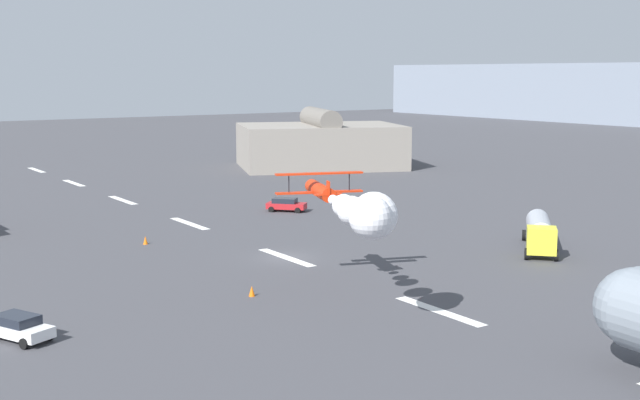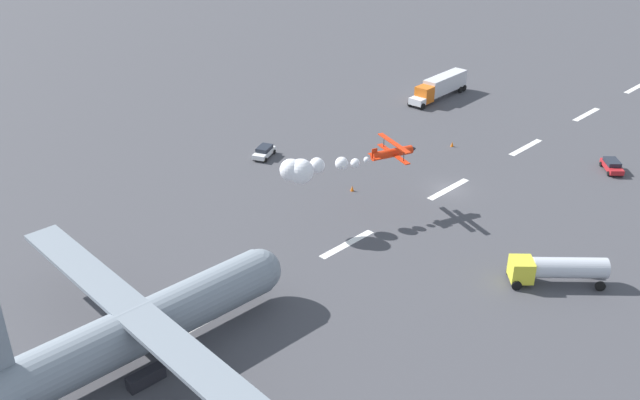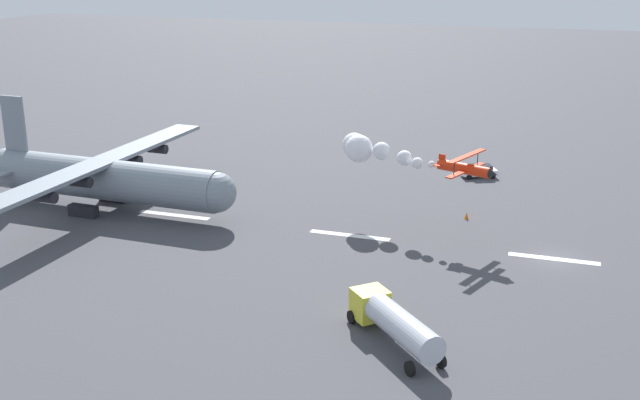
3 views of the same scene
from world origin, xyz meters
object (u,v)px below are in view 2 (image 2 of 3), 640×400
object	(u,v)px
semi_truck_orange	(440,86)
traffic_cone_near	(452,144)
airport_staff_sedan	(612,165)
fuel_tanker_truck	(557,269)
traffic_cone_far	(352,188)
cargo_transport_plane	(149,322)
stunt_biplane_red	(317,167)
followme_car_yellow	(264,151)

from	to	relation	value
semi_truck_orange	traffic_cone_near	xyz separation A→B (m)	(16.37, 14.13, -1.75)
semi_truck_orange	airport_staff_sedan	distance (m)	35.24
semi_truck_orange	airport_staff_sedan	size ratio (longest dim) A/B	3.22
traffic_cone_near	fuel_tanker_truck	bearing A→B (deg)	51.80
traffic_cone_far	cargo_transport_plane	bearing A→B (deg)	14.43
airport_staff_sedan	traffic_cone_far	size ratio (longest dim) A/B	5.90
stunt_biplane_red	fuel_tanker_truck	bearing A→B (deg)	107.18
stunt_biplane_red	fuel_tanker_truck	xyz separation A→B (m)	(-7.98, 25.82, -5.37)
followme_car_yellow	cargo_transport_plane	bearing A→B (deg)	35.87
cargo_transport_plane	fuel_tanker_truck	xyz separation A→B (m)	(-34.57, 19.27, -1.80)
cargo_transport_plane	stunt_biplane_red	distance (m)	27.62
followme_car_yellow	traffic_cone_far	bearing A→B (deg)	92.79
traffic_cone_near	traffic_cone_far	size ratio (longest dim) A/B	1.00
semi_truck_orange	traffic_cone_far	bearing A→B (deg)	19.93
fuel_tanker_truck	traffic_cone_near	distance (m)	35.39
cargo_transport_plane	fuel_tanker_truck	bearing A→B (deg)	150.87
fuel_tanker_truck	traffic_cone_near	bearing A→B (deg)	-128.20
fuel_tanker_truck	airport_staff_sedan	xyz separation A→B (m)	(-30.02, -7.68, -0.94)
airport_staff_sedan	traffic_cone_near	size ratio (longest dim) A/B	5.90
stunt_biplane_red	fuel_tanker_truck	size ratio (longest dim) A/B	1.93
traffic_cone_far	semi_truck_orange	bearing A→B (deg)	-160.07
traffic_cone_far	traffic_cone_near	bearing A→B (deg)	178.27
traffic_cone_near	traffic_cone_far	world-z (taller)	same
semi_truck_orange	followme_car_yellow	xyz separation A→B (m)	(38.01, -2.51, -1.31)
cargo_transport_plane	semi_truck_orange	size ratio (longest dim) A/B	2.52
traffic_cone_near	traffic_cone_far	bearing A→B (deg)	-1.73
stunt_biplane_red	airport_staff_sedan	xyz separation A→B (m)	(-38.00, 18.14, -6.31)
traffic_cone_near	traffic_cone_far	xyz separation A→B (m)	(20.87, -0.63, 0.00)
semi_truck_orange	traffic_cone_near	bearing A→B (deg)	40.80
stunt_biplane_red	traffic_cone_far	xyz separation A→B (m)	(-8.99, -2.60, -6.75)
cargo_transport_plane	traffic_cone_far	xyz separation A→B (m)	(-35.58, -9.15, -3.17)
cargo_transport_plane	traffic_cone_near	distance (m)	57.17
semi_truck_orange	fuel_tanker_truck	xyz separation A→B (m)	(38.24, 41.92, -0.37)
cargo_transport_plane	semi_truck_orange	distance (m)	76.27
semi_truck_orange	fuel_tanker_truck	distance (m)	56.74
fuel_tanker_truck	followme_car_yellow	world-z (taller)	fuel_tanker_truck
followme_car_yellow	fuel_tanker_truck	bearing A→B (deg)	89.71
fuel_tanker_truck	airport_staff_sedan	size ratio (longest dim) A/B	1.94
fuel_tanker_truck	traffic_cone_near	world-z (taller)	fuel_tanker_truck
fuel_tanker_truck	traffic_cone_near	xyz separation A→B (m)	(-21.87, -27.79, -1.37)
cargo_transport_plane	followme_car_yellow	distance (m)	43.03
fuel_tanker_truck	airport_staff_sedan	distance (m)	31.00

